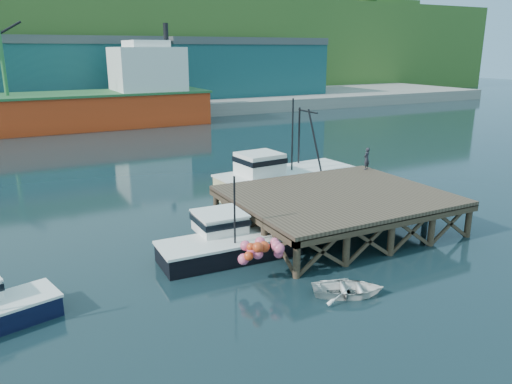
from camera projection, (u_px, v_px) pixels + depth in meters
ground at (254, 243)px, 27.34m from camera, size 300.00×300.00×0.00m
wharf at (339, 197)px, 29.10m from camera, size 12.00×10.00×2.62m
far_quay at (69, 104)px, 86.68m from camera, size 160.00×40.00×2.00m
warehouse_mid at (70, 73)px, 80.90m from camera, size 28.00×16.00×9.00m
warehouse_right at (237, 70)px, 94.27m from camera, size 30.00×16.00×9.00m
cargo_ship at (22, 106)px, 63.53m from camera, size 55.50×10.00×13.75m
hillside at (45, 45)px, 109.47m from camera, size 220.00×50.00×22.00m
boat_black at (227, 241)px, 25.50m from camera, size 7.27×6.13×4.45m
trawler at (283, 176)px, 36.11m from camera, size 10.66×4.63×6.94m
dinghy at (348, 289)px, 21.48m from camera, size 3.75×3.37×0.64m
dockworker at (367, 159)px, 34.74m from camera, size 0.67×0.57×1.55m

